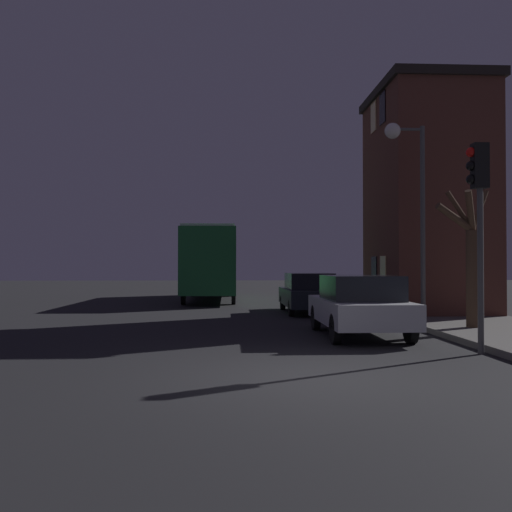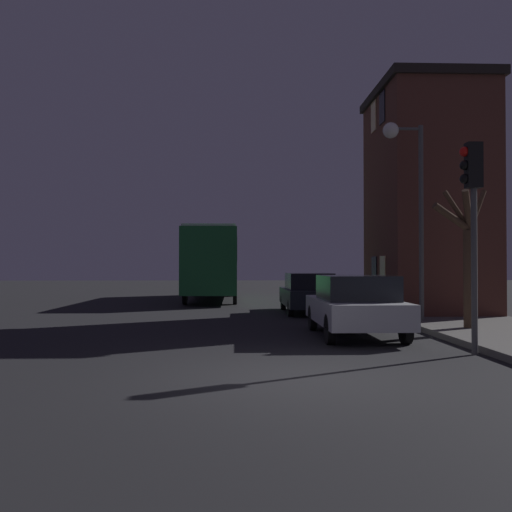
# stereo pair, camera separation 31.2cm
# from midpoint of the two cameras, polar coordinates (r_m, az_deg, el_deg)

# --- Properties ---
(ground_plane) EXTENTS (120.00, 120.00, 0.00)m
(ground_plane) POSITION_cam_midpoint_polar(r_m,az_deg,el_deg) (9.22, 5.13, -11.94)
(ground_plane) COLOR black
(brick_building) EXTENTS (3.73, 4.98, 8.01)m
(brick_building) POSITION_cam_midpoint_polar(r_m,az_deg,el_deg) (21.44, 17.12, 5.53)
(brick_building) COLOR brown
(brick_building) RESTS_ON sidewalk
(streetlamp) EXTENTS (1.21, 0.47, 5.86)m
(streetlamp) POSITION_cam_midpoint_polar(r_m,az_deg,el_deg) (17.65, 15.32, 7.67)
(streetlamp) COLOR #4C4C4C
(streetlamp) RESTS_ON sidewalk
(traffic_light) EXTENTS (0.43, 0.24, 4.19)m
(traffic_light) POSITION_cam_midpoint_polar(r_m,az_deg,el_deg) (12.14, 21.51, 5.04)
(traffic_light) COLOR #4C4C4C
(traffic_light) RESTS_ON ground
(bare_tree) EXTENTS (1.77, 1.24, 3.63)m
(bare_tree) POSITION_cam_midpoint_polar(r_m,az_deg,el_deg) (15.85, 20.99, -0.22)
(bare_tree) COLOR #473323
(bare_tree) RESTS_ON sidewalk
(bus) EXTENTS (2.47, 10.71, 3.57)m
(bus) POSITION_cam_midpoint_polar(r_m,az_deg,el_deg) (29.42, -4.02, -0.27)
(bus) COLOR #1E6B33
(bus) RESTS_ON ground
(car_near_lane) EXTENTS (1.89, 4.38, 1.51)m
(car_near_lane) POSITION_cam_midpoint_polar(r_m,az_deg,el_deg) (14.36, 10.50, -4.79)
(car_near_lane) COLOR #B7BABF
(car_near_lane) RESTS_ON ground
(car_mid_lane) EXTENTS (1.79, 4.63, 1.48)m
(car_mid_lane) POSITION_cam_midpoint_polar(r_m,az_deg,el_deg) (21.34, 5.67, -3.66)
(car_mid_lane) COLOR black
(car_mid_lane) RESTS_ON ground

